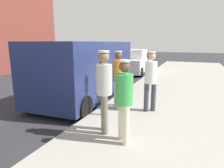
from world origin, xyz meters
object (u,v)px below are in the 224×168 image
Objects in this scene: pedestrian_in_gray at (104,86)px; parking_meter_near at (102,78)px; pedestrian_in_white at (151,78)px; parked_van at (87,68)px; pedestrian_in_green at (124,97)px; pedestrian_in_orange at (118,75)px; parked_sedan_ahead at (134,62)px; parking_meter_far at (148,60)px.

parking_meter_near is at bearing 118.42° from pedestrian_in_gray.
pedestrian_in_white is 2.85m from parked_van.
pedestrian_in_white reaches higher than pedestrian_in_green.
pedestrian_in_green is 2.22m from pedestrian_in_orange.
pedestrian_in_orange is (-0.89, 2.03, 0.04)m from pedestrian_in_green.
parking_meter_far is at bearing -60.58° from parked_sedan_ahead.
pedestrian_in_white is 2.01m from pedestrian_in_green.
parked_sedan_ahead is (-2.81, 7.93, -0.39)m from pedestrian_in_white.
parking_meter_far is 6.75m from pedestrian_in_gray.
pedestrian_in_green is (1.05, -1.20, -0.08)m from parking_meter_near.
parking_meter_near and parking_meter_far have the same top height.
pedestrian_in_orange is at bearing 79.08° from parking_meter_near.
parking_meter_far is 4.21m from parked_van.
parked_sedan_ahead is (-1.66, 2.94, -0.43)m from parking_meter_far.
parked_sedan_ahead is at bearing 102.60° from pedestrian_in_gray.
pedestrian_in_gray is 9.92m from parked_sedan_ahead.
pedestrian_in_green is (-0.10, -2.01, -0.05)m from pedestrian_in_white.
pedestrian_in_green is (1.05, -7.00, -0.08)m from parking_meter_far.
parking_meter_near is at bearing 131.31° from pedestrian_in_green.
pedestrian_in_white is at bearing 69.58° from pedestrian_in_gray.
pedestrian_in_orange is at bearing -31.87° from parked_van.
parking_meter_near is 1.06m from pedestrian_in_gray.
parked_van is at bearing -88.68° from parked_sedan_ahead.
parked_sedan_ahead is (-0.16, 6.88, -0.41)m from parked_van.
parking_meter_near is 0.88× the size of pedestrian_in_orange.
pedestrian_in_gray reaches higher than parked_sedan_ahead.
pedestrian_in_green is at bearing -81.46° from parking_meter_far.
parking_meter_near is 1.41m from pedestrian_in_white.
parked_van is (-2.00, 2.80, -0.04)m from pedestrian_in_gray.
pedestrian_in_gray reaches higher than parking_meter_far.
parking_meter_near is 0.92× the size of pedestrian_in_green.
parking_meter_far is at bearing 90.00° from parking_meter_near.
parking_meter_near is 0.84× the size of pedestrian_in_gray.
parked_van reaches higher than pedestrian_in_gray.
parked_van reaches higher than parking_meter_far.
pedestrian_in_gray is (0.50, -0.93, 0.02)m from parking_meter_near.
pedestrian_in_gray is 0.40× the size of parked_sedan_ahead.
parking_meter_near is 0.34× the size of parked_sedan_ahead.
pedestrian_in_green reaches higher than parking_meter_near.
pedestrian_in_orange is at bearing -88.15° from parking_meter_far.
pedestrian_in_orange reaches higher than parking_meter_near.
parked_sedan_ahead is (-1.66, 8.75, -0.43)m from parking_meter_near.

